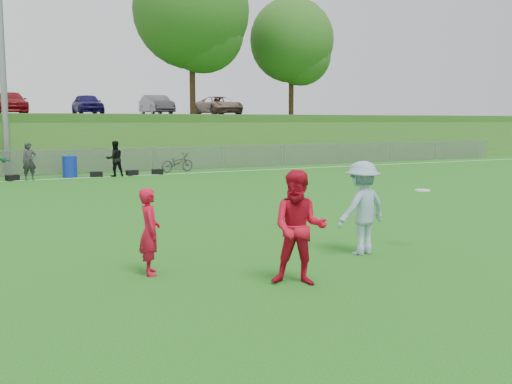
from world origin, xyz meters
TOP-DOWN VIEW (x-y plane):
  - ground at (0.00, 0.00)m, footprint 120.00×120.00m
  - sideline_far at (0.00, 18.00)m, footprint 60.00×0.10m
  - fence at (0.00, 20.00)m, footprint 58.00×0.06m
  - light_pole at (-3.00, 20.80)m, footprint 1.20×0.40m
  - berm at (0.00, 31.00)m, footprint 120.00×18.00m
  - parking_lot at (0.00, 33.00)m, footprint 120.00×12.00m
  - tree_green_near at (8.16, 24.42)m, footprint 7.14×7.14m
  - tree_green_far at (16.16, 25.92)m, footprint 5.88×5.88m
  - car_row at (-1.17, 32.00)m, footprint 32.04×5.18m
  - spectator_row at (-3.08, 18.00)m, footprint 9.07×0.90m
  - gear_bags at (0.92, 18.10)m, footprint 7.26×0.49m
  - player_red_left at (-2.06, 0.17)m, footprint 0.45×0.60m
  - player_red_center at (-0.09, -1.54)m, footprint 1.15×1.10m
  - player_blue at (2.14, -0.27)m, footprint 1.31×0.89m
  - frisbee at (3.53, -0.47)m, footprint 0.30×0.30m
  - recycling_bin at (-0.45, 18.61)m, footprint 0.84×0.84m
  - bicycle at (5.00, 18.96)m, footprint 1.96×1.06m

SIDE VIEW (x-z plane):
  - ground at x=0.00m, z-range 0.00..0.00m
  - sideline_far at x=0.00m, z-range 0.00..0.01m
  - gear_bags at x=0.92m, z-range 0.00..0.26m
  - bicycle at x=5.00m, z-range 0.00..0.98m
  - recycling_bin at x=-0.45m, z-range 0.00..1.01m
  - fence at x=0.00m, z-range 0.00..1.30m
  - player_red_left at x=-2.06m, z-range 0.00..1.51m
  - spectator_row at x=-3.08m, z-range 0.00..1.69m
  - player_blue at x=2.14m, z-range 0.00..1.86m
  - player_red_center at x=-0.09m, z-range 0.00..1.87m
  - frisbee at x=3.53m, z-range 1.21..1.24m
  - berm at x=0.00m, z-range 0.00..3.00m
  - parking_lot at x=0.00m, z-range 3.00..3.10m
  - car_row at x=-1.17m, z-range 3.10..4.54m
  - light_pole at x=-3.00m, z-range 0.63..12.78m
  - tree_green_far at x=16.16m, z-range 3.87..12.06m
  - tree_green_near at x=8.16m, z-range 4.06..14.00m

